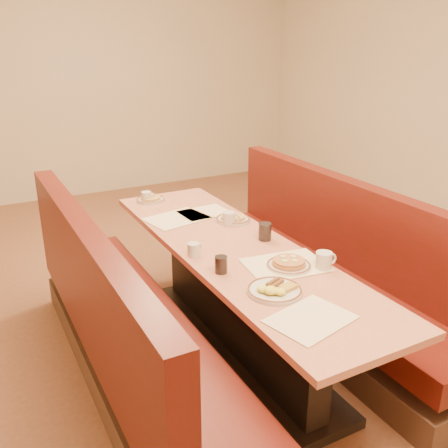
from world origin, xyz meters
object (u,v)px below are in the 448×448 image
eggs_plate (275,290)px  coffee_mug_a (324,260)px  coffee_mug_c (230,218)px  booth_left (124,333)px  soda_tumbler_near (221,265)px  pancake_plate (289,264)px  soda_tumbler_mid (265,232)px  booth_right (326,278)px  coffee_mug_d (147,197)px  diner_table (235,301)px  coffee_mug_b (194,249)px

eggs_plate → coffee_mug_a: bearing=15.0°
eggs_plate → coffee_mug_c: (0.26, 0.95, 0.03)m
booth_left → coffee_mug_c: 1.04m
booth_left → soda_tumbler_near: size_ratio=26.31×
coffee_mug_a → coffee_mug_c: size_ratio=1.10×
pancake_plate → soda_tumbler_mid: size_ratio=2.23×
booth_right → soda_tumbler_near: bearing=-164.5°
booth_right → coffee_mug_d: booth_right is taller
booth_left → soda_tumbler_mid: bearing=0.8°
pancake_plate → diner_table: bearing=107.3°
soda_tumbler_near → soda_tumbler_mid: size_ratio=0.85×
coffee_mug_b → coffee_mug_d: coffee_mug_d is taller
coffee_mug_b → soda_tumbler_near: 0.27m
booth_left → booth_right: same height
pancake_plate → eggs_plate: same height
coffee_mug_d → coffee_mug_c: bearing=-56.7°
diner_table → booth_left: size_ratio=1.00×
soda_tumbler_near → soda_tumbler_mid: soda_tumbler_mid is taller
booth_left → coffee_mug_a: bearing=-25.9°
coffee_mug_b → pancake_plate: bearing=-64.4°
booth_left → coffee_mug_b: 0.63m
booth_left → booth_right: (1.46, 0.00, 0.00)m
soda_tumbler_near → diner_table: bearing=48.3°
diner_table → coffee_mug_d: bearing=98.8°
eggs_plate → coffee_mug_b: size_ratio=2.74×
coffee_mug_a → pancake_plate: bearing=151.4°
coffee_mug_d → soda_tumbler_mid: soda_tumbler_mid is taller
pancake_plate → coffee_mug_b: bearing=135.7°
coffee_mug_a → soda_tumbler_mid: 0.51m
booth_right → coffee_mug_a: 0.80m
coffee_mug_a → coffee_mug_c: 0.85m
coffee_mug_d → pancake_plate: bearing=-68.8°
eggs_plate → coffee_mug_a: size_ratio=2.17×
coffee_mug_b → coffee_mug_c: coffee_mug_c is taller
diner_table → soda_tumbler_near: bearing=-131.7°
diner_table → pancake_plate: 0.57m
booth_right → booth_left: bearing=180.0°
diner_table → coffee_mug_c: bearing=66.8°
coffee_mug_b → eggs_plate: bearing=-94.7°
diner_table → booth_left: 0.73m
booth_left → eggs_plate: 0.95m
coffee_mug_b → soda_tumbler_near: size_ratio=1.08×
coffee_mug_b → soda_tumbler_near: (0.04, -0.27, 0.01)m
booth_right → coffee_mug_a: size_ratio=19.34×
eggs_plate → soda_tumbler_near: (-0.13, 0.33, 0.03)m
booth_right → coffee_mug_d: (-0.90, 1.10, 0.43)m
coffee_mug_b → coffee_mug_d: bearing=64.4°
diner_table → pancake_plate: (0.12, -0.39, 0.39)m
coffee_mug_a → coffee_mug_d: (-0.45, 1.59, -0.01)m
booth_left → soda_tumbler_mid: (0.95, 0.01, 0.44)m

